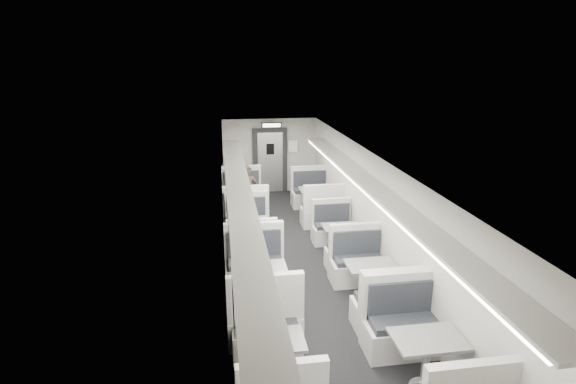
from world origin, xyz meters
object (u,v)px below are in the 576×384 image
object	(u,v)px
booth_right_c	(370,283)
booth_right_d	(426,363)
exit_sign	(272,125)
booth_left_c	(259,289)
booth_left_d	(272,363)
booth_left_a	(244,204)
booth_right_b	(340,240)
booth_right_a	(316,202)
vestibule_door	(270,161)
booth_left_b	(249,235)
passenger	(248,194)

from	to	relation	value
booth_right_c	booth_right_d	bearing A→B (deg)	-90.00
booth_right_c	exit_sign	size ratio (longest dim) A/B	3.47
booth_left_c	booth_left_d	xyz separation A→B (m)	(0.00, -1.92, -0.04)
booth_right_c	booth_left_a	bearing A→B (deg)	112.78
booth_left_a	booth_right_b	distance (m)	3.35
booth_right_b	exit_sign	xyz separation A→B (m)	(-1.00, 4.58, 1.93)
booth_right_a	booth_right_b	size ratio (longest dim) A/B	1.13
booth_right_c	exit_sign	xyz separation A→B (m)	(-1.00, 6.65, 1.90)
booth_right_d	exit_sign	distance (m)	9.16
booth_left_d	vestibule_door	world-z (taller)	vestibule_door
booth_left_b	passenger	xyz separation A→B (m)	(0.10, 1.97, 0.40)
booth_right_d	booth_left_b	bearing A→B (deg)	112.48
booth_left_b	booth_right_a	xyz separation A→B (m)	(2.00, 2.15, 0.02)
exit_sign	booth_left_a	bearing A→B (deg)	-117.88
booth_left_b	booth_right_b	world-z (taller)	booth_left_b
booth_left_c	booth_right_a	xyz separation A→B (m)	(2.00, 4.71, -0.02)
booth_left_a	booth_left_b	size ratio (longest dim) A/B	1.10
booth_right_b	vestibule_door	size ratio (longest dim) A/B	0.93
booth_left_d	vestibule_door	distance (m)	9.13
booth_left_c	booth_right_d	xyz separation A→B (m)	(2.00, -2.27, -0.01)
booth_left_b	booth_right_d	bearing A→B (deg)	-67.52
booth_right_a	booth_right_c	world-z (taller)	booth_right_a
booth_left_a	vestibule_door	xyz separation A→B (m)	(1.00, 2.38, 0.63)
booth_left_b	booth_right_c	world-z (taller)	booth_right_c
booth_left_c	passenger	bearing A→B (deg)	88.76
passenger	vestibule_door	bearing A→B (deg)	73.10
booth_left_a	booth_right_b	world-z (taller)	booth_left_a
booth_left_c	booth_right_c	world-z (taller)	booth_left_c
booth_right_b	booth_right_c	xyz separation A→B (m)	(0.00, -2.07, 0.04)
booth_left_a	exit_sign	distance (m)	2.84
booth_left_a	booth_left_b	world-z (taller)	booth_left_a
booth_left_d	passenger	size ratio (longest dim) A/B	1.35
booth_left_c	vestibule_door	distance (m)	7.22
booth_left_d	passenger	distance (m)	6.47
booth_right_c	vestibule_door	bearing A→B (deg)	97.97
booth_left_a	booth_right_a	bearing A→B (deg)	-1.09
booth_left_c	booth_right_d	distance (m)	3.03
booth_left_b	vestibule_door	world-z (taller)	vestibule_door
booth_right_d	passenger	size ratio (longest dim) A/B	1.46
booth_left_b	vestibule_door	size ratio (longest dim) A/B	1.01
passenger	exit_sign	world-z (taller)	exit_sign
booth_right_d	passenger	xyz separation A→B (m)	(-1.90, 6.81, 0.37)
booth_right_d	booth_right_b	bearing A→B (deg)	90.00
booth_right_c	booth_left_b	bearing A→B (deg)	127.82
booth_left_a	vestibule_door	world-z (taller)	vestibule_door
booth_right_b	passenger	world-z (taller)	passenger
booth_right_b	booth_left_b	bearing A→B (deg)	165.82
booth_right_a	booth_right_c	distance (m)	4.73
exit_sign	booth_right_a	bearing A→B (deg)	-62.59
vestibule_door	booth_right_d	bearing A→B (deg)	-83.93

